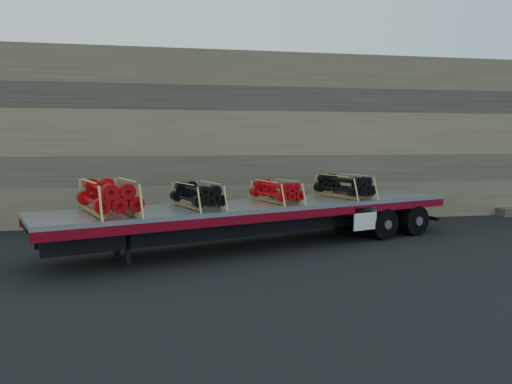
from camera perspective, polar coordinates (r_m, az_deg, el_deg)
ground at (r=15.87m, az=2.71°, el=-6.44°), size 120.00×120.00×0.00m
rock_wall at (r=21.88m, az=-1.36°, el=6.15°), size 44.00×3.00×7.00m
trailer at (r=16.13m, az=0.63°, el=-3.70°), size 14.09×7.00×1.40m
bundle_front at (r=14.17m, az=-16.52°, el=-0.62°), size 1.96×2.74×0.88m
bundle_midfront at (r=15.00m, az=-6.71°, el=-0.41°), size 1.58×2.20×0.71m
bundle_midrear at (r=16.28m, az=2.31°, el=0.05°), size 1.50×2.09×0.67m
bundle_rear at (r=17.93m, az=9.99°, el=0.63°), size 1.69×2.36×0.76m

